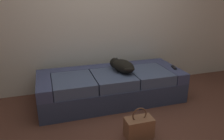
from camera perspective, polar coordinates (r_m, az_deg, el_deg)
The scene contains 6 objects.
ground_plane at distance 2.69m, azimuth 6.24°, elevation -16.83°, with size 10.00×10.00×0.00m, color brown.
back_wall at distance 3.69m, azimuth -3.17°, elevation 16.56°, with size 6.40×0.10×2.80m, color silver.
couch at distance 3.39m, azimuth -0.26°, elevation -4.19°, with size 2.15×0.88×0.46m.
dog_dark at distance 3.30m, azimuth 2.51°, elevation 1.17°, with size 0.37×0.53×0.19m.
tv_remote at distance 3.61m, azimuth 15.70°, elevation 0.66°, with size 0.04×0.15×0.02m, color black.
handbag at distance 2.63m, azimuth 6.99°, elevation -14.52°, with size 0.32×0.18×0.38m.
Camera 1 is at (-0.91, -1.97, 1.59)m, focal length 35.35 mm.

